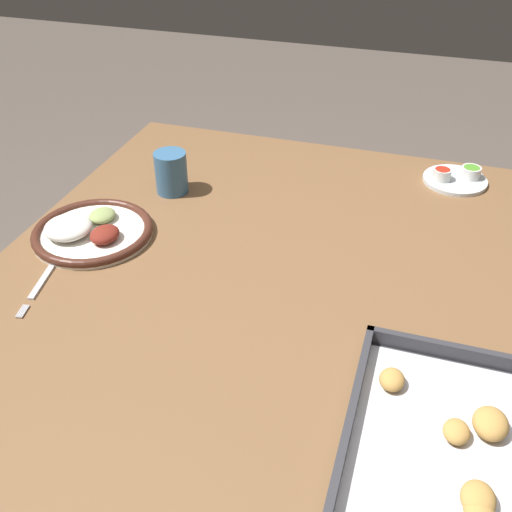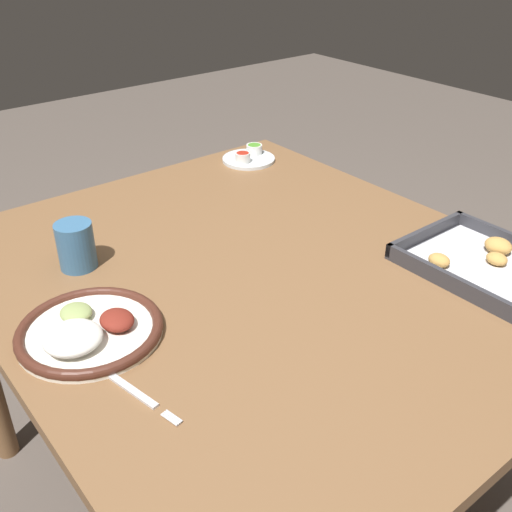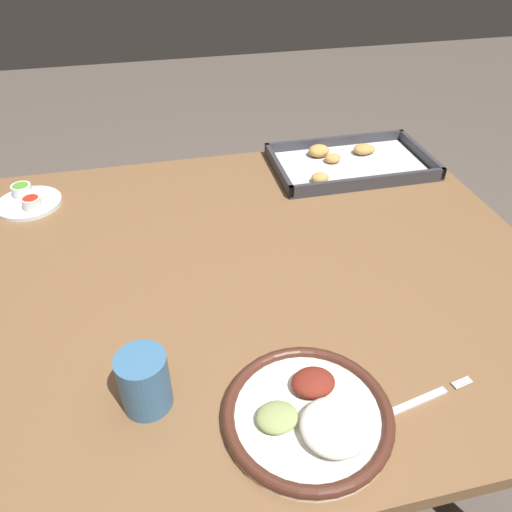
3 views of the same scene
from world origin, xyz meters
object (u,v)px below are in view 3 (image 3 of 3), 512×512
at_px(drinking_cup, 144,381).
at_px(baking_tray, 348,162).
at_px(saucer_plate, 28,200).
at_px(fork, 418,401).
at_px(dinner_plate, 310,415).

bearing_deg(drinking_cup, baking_tray, 48.49).
height_order(saucer_plate, baking_tray, baking_tray).
bearing_deg(drinking_cup, fork, -13.06).
height_order(dinner_plate, fork, dinner_plate).
xyz_separation_m(saucer_plate, drinking_cup, (0.26, -0.66, 0.04)).
bearing_deg(drinking_cup, dinner_plate, -20.40).
bearing_deg(fork, baking_tray, 65.41).
xyz_separation_m(fork, saucer_plate, (-0.67, 0.76, 0.01)).
relative_size(dinner_plate, fork, 1.38).
relative_size(dinner_plate, drinking_cup, 2.56).
height_order(dinner_plate, drinking_cup, drinking_cup).
xyz_separation_m(dinner_plate, baking_tray, (0.36, 0.76, -0.00)).
bearing_deg(drinking_cup, saucer_plate, 111.28).
height_order(baking_tray, drinking_cup, drinking_cup).
distance_m(saucer_plate, drinking_cup, 0.71).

